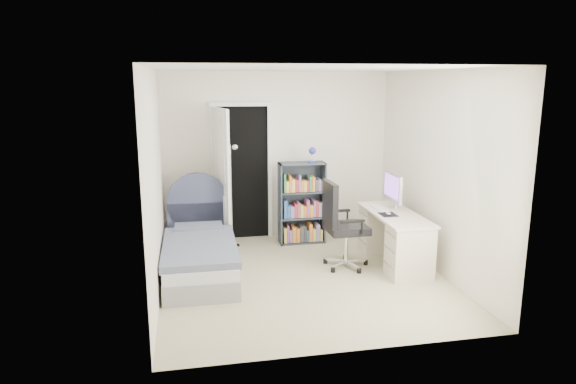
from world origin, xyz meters
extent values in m
cube|color=tan|center=(0.00, 0.00, -0.03)|extent=(3.40, 3.60, 0.05)
cube|color=white|center=(0.00, 0.00, 2.52)|extent=(3.40, 3.60, 0.05)
cube|color=white|center=(0.00, 1.82, 1.25)|extent=(3.40, 0.05, 2.50)
cube|color=white|center=(0.00, -1.82, 1.25)|extent=(3.40, 0.05, 2.50)
cube|color=white|center=(-1.72, 0.00, 1.25)|extent=(0.05, 3.60, 2.50)
cube|color=white|center=(1.72, 0.00, 1.25)|extent=(0.05, 3.60, 2.50)
cube|color=black|center=(-0.55, 1.80, 1.00)|extent=(0.80, 0.01, 2.00)
cube|color=white|center=(-0.98, 1.77, 1.00)|extent=(0.06, 0.06, 2.00)
cube|color=white|center=(-0.12, 1.77, 1.00)|extent=(0.06, 0.06, 2.00)
cube|color=white|center=(-0.55, 1.77, 2.03)|extent=(0.92, 0.06, 0.06)
cube|color=white|center=(-0.88, 1.38, 1.00)|extent=(0.19, 0.79, 2.00)
cube|color=gray|center=(-1.24, 0.31, 0.12)|extent=(0.86, 1.79, 0.23)
cube|color=silver|center=(-1.24, 0.31, 0.29)|extent=(0.85, 1.75, 0.14)
cube|color=slate|center=(-1.24, 0.22, 0.40)|extent=(0.90, 1.52, 0.09)
cube|color=slate|center=(-1.23, 0.95, 0.42)|extent=(0.64, 0.36, 0.11)
cube|color=#3C425D|center=(-1.23, 1.23, 0.36)|extent=(0.84, 0.06, 0.71)
cylinder|color=#3C425D|center=(-1.23, 1.23, 0.71)|extent=(0.84, 0.06, 0.84)
cylinder|color=#D3BF82|center=(-1.27, 1.34, 0.27)|extent=(0.04, 0.04, 0.54)
cylinder|color=#D3BF82|center=(-1.27, 1.71, 0.27)|extent=(0.04, 0.04, 0.54)
cylinder|color=#D3BF82|center=(-0.90, 1.34, 0.27)|extent=(0.04, 0.04, 0.54)
cylinder|color=#D3BF82|center=(-0.90, 1.71, 0.27)|extent=(0.04, 0.04, 0.54)
cube|color=#D3BF82|center=(-1.09, 1.52, 0.53)|extent=(0.43, 0.43, 0.03)
cube|color=#D3BF82|center=(-1.09, 1.52, 0.19)|extent=(0.39, 0.39, 0.02)
cube|color=#B24C33|center=(-1.14, 1.52, 0.56)|extent=(0.17, 0.24, 0.03)
cube|color=#3F598C|center=(-1.14, 1.52, 0.59)|extent=(0.16, 0.23, 0.03)
cube|color=#D8CC7F|center=(-1.14, 1.52, 0.62)|extent=(0.15, 0.22, 0.03)
cylinder|color=silver|center=(-0.75, 1.35, 0.01)|extent=(0.21, 0.21, 0.02)
cylinder|color=silver|center=(-0.75, 1.35, 0.75)|extent=(0.02, 0.02, 1.48)
sphere|color=silver|center=(-0.68, 1.31, 1.46)|extent=(0.09, 0.09, 0.09)
cube|color=#37414B|center=(-0.04, 1.38, 0.60)|extent=(0.02, 0.29, 1.20)
cube|color=#37414B|center=(0.62, 1.38, 0.60)|extent=(0.02, 0.29, 1.20)
cube|color=#37414B|center=(0.29, 1.38, 1.19)|extent=(0.67, 0.29, 0.02)
cube|color=#37414B|center=(0.29, 1.38, 0.01)|extent=(0.67, 0.29, 0.02)
cube|color=#37414B|center=(0.29, 1.52, 0.60)|extent=(0.67, 0.01, 1.20)
cube|color=#37414B|center=(0.29, 1.38, 0.38)|extent=(0.63, 0.27, 0.02)
cube|color=#37414B|center=(0.29, 1.38, 0.77)|extent=(0.63, 0.27, 0.02)
cylinder|color=#252EA1|center=(0.43, 1.38, 1.21)|extent=(0.12, 0.12, 0.02)
cylinder|color=silver|center=(0.43, 1.38, 1.29)|extent=(0.02, 0.02, 0.15)
sphere|color=#252EA1|center=(0.43, 1.35, 1.38)|extent=(0.11, 0.11, 0.11)
cube|color=#D8BF4C|center=(0.02, 1.36, 0.14)|extent=(0.04, 0.20, 0.22)
cube|color=#994C7F|center=(0.07, 1.36, 0.16)|extent=(0.03, 0.20, 0.26)
cube|color=#7F72B2|center=(0.11, 1.36, 0.12)|extent=(0.04, 0.20, 0.18)
cube|color=orange|center=(0.16, 1.36, 0.14)|extent=(0.05, 0.20, 0.23)
cube|color=orange|center=(0.21, 1.36, 0.13)|extent=(0.05, 0.20, 0.21)
cube|color=#3F3F3F|center=(0.27, 1.36, 0.15)|extent=(0.06, 0.20, 0.24)
cube|color=#3F3F3F|center=(0.32, 1.36, 0.15)|extent=(0.03, 0.20, 0.23)
cube|color=#335999|center=(0.36, 1.36, 0.11)|extent=(0.03, 0.20, 0.17)
cube|color=orange|center=(0.41, 1.36, 0.16)|extent=(0.05, 0.20, 0.27)
cube|color=#D8BF4C|center=(0.46, 1.36, 0.12)|extent=(0.05, 0.20, 0.19)
cube|color=#7F72B2|center=(0.52, 1.36, 0.16)|extent=(0.05, 0.20, 0.25)
cube|color=#D8BF4C|center=(0.57, 1.36, 0.11)|extent=(0.03, 0.20, 0.17)
cube|color=#335999|center=(0.03, 1.36, 0.53)|extent=(0.05, 0.20, 0.26)
cube|color=#335999|center=(0.08, 1.36, 0.50)|extent=(0.04, 0.20, 0.18)
cube|color=#7F72B2|center=(0.13, 1.36, 0.49)|extent=(0.05, 0.20, 0.17)
cube|color=#B23333|center=(0.18, 1.36, 0.51)|extent=(0.04, 0.20, 0.20)
cube|color=#994C7F|center=(0.22, 1.36, 0.52)|extent=(0.04, 0.20, 0.22)
cube|color=#D8BF4C|center=(0.27, 1.36, 0.49)|extent=(0.05, 0.20, 0.18)
cube|color=orange|center=(0.32, 1.36, 0.49)|extent=(0.04, 0.20, 0.16)
cube|color=#994C7F|center=(0.36, 1.36, 0.53)|extent=(0.04, 0.20, 0.25)
cube|color=orange|center=(0.42, 1.36, 0.49)|extent=(0.05, 0.20, 0.18)
cube|color=#7F72B2|center=(0.46, 1.36, 0.53)|extent=(0.02, 0.20, 0.24)
cube|color=#B23333|center=(0.50, 1.36, 0.52)|extent=(0.04, 0.20, 0.23)
cube|color=#7F72B2|center=(0.54, 1.36, 0.51)|extent=(0.03, 0.20, 0.21)
cube|color=#D8BF4C|center=(0.59, 1.36, 0.50)|extent=(0.05, 0.20, 0.20)
cube|color=#337F4C|center=(0.02, 1.36, 0.92)|extent=(0.03, 0.20, 0.27)
cube|color=#D8BF4C|center=(0.06, 1.36, 0.87)|extent=(0.04, 0.20, 0.16)
cube|color=orange|center=(0.10, 1.36, 0.91)|extent=(0.03, 0.20, 0.24)
cube|color=#D8BF4C|center=(0.14, 1.36, 0.88)|extent=(0.05, 0.20, 0.19)
cube|color=#B23333|center=(0.20, 1.36, 0.88)|extent=(0.05, 0.20, 0.18)
cube|color=#7F72B2|center=(0.24, 1.36, 0.91)|extent=(0.03, 0.20, 0.24)
cube|color=orange|center=(0.27, 1.36, 0.87)|extent=(0.03, 0.20, 0.16)
cube|color=#D8BF4C|center=(0.32, 1.36, 0.87)|extent=(0.04, 0.20, 0.16)
cube|color=#B23333|center=(0.36, 1.36, 0.87)|extent=(0.03, 0.20, 0.16)
cube|color=#337F4C|center=(0.40, 1.36, 0.90)|extent=(0.03, 0.20, 0.22)
cube|color=orange|center=(0.44, 1.36, 0.90)|extent=(0.04, 0.20, 0.21)
cube|color=#3F3F3F|center=(0.49, 1.36, 0.88)|extent=(0.05, 0.20, 0.17)
cube|color=#7F72B2|center=(0.53, 1.36, 0.88)|extent=(0.02, 0.20, 0.17)
cube|color=#3F3F3F|center=(0.58, 1.36, 0.87)|extent=(0.04, 0.20, 0.16)
cube|color=beige|center=(1.27, 0.25, 0.67)|extent=(0.56, 1.40, 0.03)
cube|color=beige|center=(1.27, -0.24, 0.33)|extent=(0.52, 0.37, 0.65)
cube|color=beige|center=(1.27, 0.75, 0.33)|extent=(0.52, 0.37, 0.65)
cube|color=silver|center=(1.37, 0.53, 0.69)|extent=(0.15, 0.15, 0.01)
cube|color=silver|center=(1.40, 0.53, 0.80)|extent=(0.03, 0.06, 0.21)
cube|color=silver|center=(1.35, 0.53, 0.96)|extent=(0.04, 0.52, 0.37)
cube|color=#8D50C4|center=(1.33, 0.53, 0.98)|extent=(0.00, 0.47, 0.30)
cube|color=white|center=(1.16, 0.53, 0.69)|extent=(0.12, 0.37, 0.02)
cube|color=black|center=(1.16, 0.21, 0.69)|extent=(0.21, 0.24, 0.00)
ellipsoid|color=white|center=(1.16, 0.21, 0.70)|extent=(0.06, 0.09, 0.03)
cube|color=silver|center=(0.77, 0.27, 0.06)|extent=(0.29, 0.05, 0.03)
cylinder|color=black|center=(0.91, 0.27, 0.03)|extent=(0.06, 0.06, 0.06)
cube|color=silver|center=(0.67, 0.40, 0.06)|extent=(0.12, 0.29, 0.03)
cylinder|color=black|center=(0.70, 0.53, 0.03)|extent=(0.06, 0.06, 0.06)
cube|color=silver|center=(0.51, 0.34, 0.06)|extent=(0.26, 0.20, 0.03)
cylinder|color=black|center=(0.40, 0.42, 0.03)|extent=(0.06, 0.06, 0.06)
cube|color=silver|center=(0.52, 0.18, 0.06)|extent=(0.25, 0.21, 0.03)
cylinder|color=black|center=(0.41, 0.09, 0.03)|extent=(0.06, 0.06, 0.06)
cube|color=silver|center=(0.67, 0.13, 0.06)|extent=(0.14, 0.29, 0.03)
cylinder|color=black|center=(0.72, 0.00, 0.03)|extent=(0.06, 0.06, 0.06)
cylinder|color=silver|center=(0.63, 0.26, 0.28)|extent=(0.05, 0.05, 0.43)
cube|color=black|center=(0.63, 0.26, 0.52)|extent=(0.51, 0.51, 0.09)
cube|color=black|center=(0.40, 0.26, 0.85)|extent=(0.09, 0.46, 0.57)
cube|color=black|center=(0.61, -0.01, 0.68)|extent=(0.31, 0.05, 0.03)
cube|color=black|center=(0.60, 0.53, 0.68)|extent=(0.31, 0.05, 0.03)
camera|label=1|loc=(-1.34, -5.79, 2.38)|focal=32.00mm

